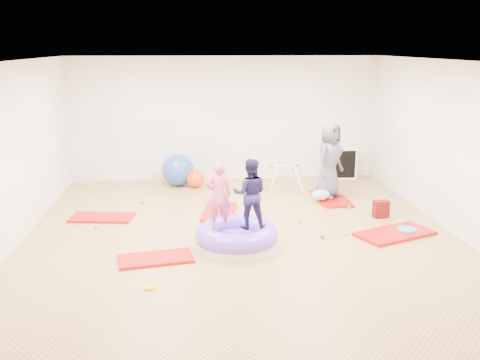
{
  "coord_description": "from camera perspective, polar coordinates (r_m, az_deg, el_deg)",
  "views": [
    {
      "loc": [
        -0.77,
        -8.08,
        3.04
      ],
      "look_at": [
        0.0,
        0.3,
        0.9
      ],
      "focal_mm": 40.0,
      "sensor_mm": 36.0,
      "label": 1
    }
  ],
  "objects": [
    {
      "name": "infant",
      "position": [
        10.65,
        8.65,
        -1.61
      ],
      "size": [
        0.36,
        0.37,
        0.21
      ],
      "color": "#A4CAF9",
      "rests_on": "gym_mat_rear_right"
    },
    {
      "name": "balance_disc",
      "position": [
        9.33,
        17.34,
        -5.2
      ],
      "size": [
        0.32,
        0.32,
        0.07
      ],
      "primitive_type": "cylinder",
      "color": "teal",
      "rests_on": "ground"
    },
    {
      "name": "gym_mat_front_left",
      "position": [
        7.93,
        -9.0,
        -8.29
      ],
      "size": [
        1.15,
        0.72,
        0.04
      ],
      "primitive_type": "cube",
      "rotation": [
        0.0,
        0.0,
        0.18
      ],
      "color": "#BC0515",
      "rests_on": "ground"
    },
    {
      "name": "ball_pit_balls",
      "position": [
        9.52,
        3.98,
        -4.19
      ],
      "size": [
        5.06,
        2.31,
        0.06
      ],
      "color": "#EEB007",
      "rests_on": "ground"
    },
    {
      "name": "infant_play_gym",
      "position": [
        11.37,
        4.73,
        0.69
      ],
      "size": [
        0.75,
        0.71,
        0.57
      ],
      "rotation": [
        0.0,
        0.0,
        0.37
      ],
      "color": "white",
      "rests_on": "ground"
    },
    {
      "name": "gym_mat_mid_left",
      "position": [
        9.93,
        -14.52,
        -3.89
      ],
      "size": [
        1.16,
        0.69,
        0.05
      ],
      "primitive_type": "cube",
      "rotation": [
        0.0,
        0.0,
        -0.14
      ],
      "color": "#BC0515",
      "rests_on": "ground"
    },
    {
      "name": "gym_mat_right",
      "position": [
        9.17,
        16.19,
        -5.51
      ],
      "size": [
        1.43,
        1.09,
        0.05
      ],
      "primitive_type": "cube",
      "rotation": [
        0.0,
        0.0,
        0.4
      ],
      "color": "#BC0515",
      "rests_on": "ground"
    },
    {
      "name": "gym_mat_rear_right",
      "position": [
        10.92,
        9.66,
        -1.97
      ],
      "size": [
        0.63,
        1.2,
        0.05
      ],
      "primitive_type": "cube",
      "rotation": [
        0.0,
        0.0,
        1.61
      ],
      "color": "#BC0515",
      "rests_on": "ground"
    },
    {
      "name": "adult_caregiver",
      "position": [
        10.79,
        9.51,
        2.16
      ],
      "size": [
        0.87,
        0.87,
        1.53
      ],
      "primitive_type": "imported",
      "rotation": [
        0.0,
        0.0,
        0.78
      ],
      "color": "#504E60",
      "rests_on": "gym_mat_rear_right"
    },
    {
      "name": "gym_mat_center_back",
      "position": [
        9.94,
        -2.23,
        -3.4
      ],
      "size": [
        0.76,
        1.22,
        0.05
      ],
      "primitive_type": "cube",
      "rotation": [
        0.0,
        0.0,
        1.4
      ],
      "color": "#BC0515",
      "rests_on": "ground"
    },
    {
      "name": "inflatable_cushion",
      "position": [
        8.25,
        -0.36,
        -6.19
      ],
      "size": [
        1.28,
        1.28,
        0.4
      ],
      "rotation": [
        0.0,
        0.0,
        0.31
      ],
      "color": "silver",
      "rests_on": "ground"
    },
    {
      "name": "child_navy",
      "position": [
        8.02,
        1.08,
        -1.14
      ],
      "size": [
        0.57,
        0.47,
        1.08
      ],
      "primitive_type": "imported",
      "rotation": [
        0.0,
        0.0,
        3.01
      ],
      "color": "#1B173F",
      "rests_on": "inflatable_cushion"
    },
    {
      "name": "exercise_ball_blue",
      "position": [
        11.86,
        -6.64,
        1.06
      ],
      "size": [
        0.7,
        0.7,
        0.7
      ],
      "primitive_type": "sphere",
      "color": "#294AA1",
      "rests_on": "ground"
    },
    {
      "name": "exercise_ball_orange",
      "position": [
        11.69,
        -4.76,
        0.12
      ],
      "size": [
        0.39,
        0.39,
        0.39
      ],
      "primitive_type": "sphere",
      "color": "#FA3A0E",
      "rests_on": "ground"
    },
    {
      "name": "room",
      "position": [
        8.28,
        0.19,
        2.85
      ],
      "size": [
        7.01,
        8.01,
        2.81
      ],
      "color": "tan",
      "rests_on": "ground"
    },
    {
      "name": "cube_shelf",
      "position": [
        12.64,
        10.61,
        1.81
      ],
      "size": [
        0.74,
        0.36,
        0.74
      ],
      "color": "white",
      "rests_on": "ground"
    },
    {
      "name": "yellow_toy",
      "position": [
        7.09,
        -9.57,
        -11.22
      ],
      "size": [
        0.18,
        0.18,
        0.03
      ],
      "primitive_type": "cylinder",
      "color": "#EEB007",
      "rests_on": "ground"
    },
    {
      "name": "backpack",
      "position": [
        9.98,
        14.8,
        -3.02
      ],
      "size": [
        0.29,
        0.19,
        0.31
      ],
      "primitive_type": "cube",
      "rotation": [
        0.0,
        0.0,
        0.1
      ],
      "color": "maroon",
      "rests_on": "ground"
    },
    {
      "name": "child_pink",
      "position": [
        8.01,
        -2.3,
        -1.31
      ],
      "size": [
        0.4,
        0.28,
        1.04
      ],
      "primitive_type": "imported",
      "rotation": [
        0.0,
        0.0,
        3.21
      ],
      "color": "#E14C7F",
      "rests_on": "inflatable_cushion"
    }
  ]
}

